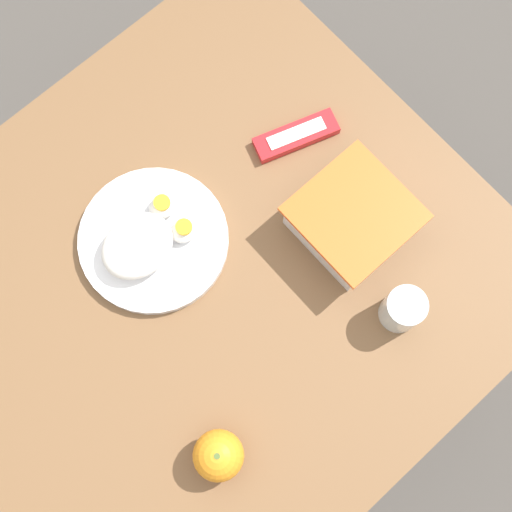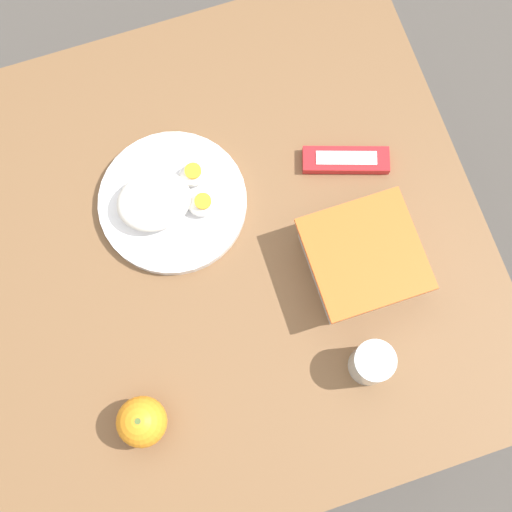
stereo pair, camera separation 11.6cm
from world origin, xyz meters
TOP-DOWN VIEW (x-y plane):
  - ground_plane at (0.00, 0.00)m, footprint 10.00×10.00m
  - table at (0.00, 0.00)m, footprint 0.96×0.89m
  - food_container at (-0.25, 0.10)m, footprint 0.18×0.18m
  - orange_fruit at (0.16, 0.23)m, footprint 0.08×0.08m
  - rice_plate at (0.02, -0.10)m, footprint 0.25×0.25m
  - candy_bar at (-0.29, -0.08)m, footprint 0.16×0.09m
  - drinking_glass at (-0.21, 0.26)m, footprint 0.07×0.07m

SIDE VIEW (x-z plane):
  - ground_plane at x=0.00m, z-range 0.00..0.00m
  - table at x=0.00m, z-range 0.28..1.01m
  - candy_bar at x=-0.29m, z-range 0.73..0.75m
  - rice_plate at x=0.02m, z-range 0.72..0.79m
  - food_container at x=-0.25m, z-range 0.73..0.81m
  - orange_fruit at x=0.16m, z-range 0.73..0.81m
  - drinking_glass at x=-0.21m, z-range 0.73..0.81m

